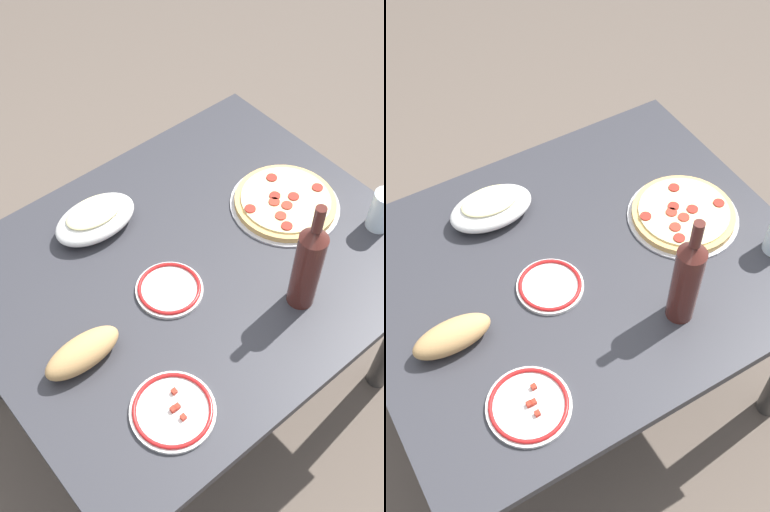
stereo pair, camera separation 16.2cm
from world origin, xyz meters
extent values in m
plane|color=brown|center=(0.00, 0.00, 0.00)|extent=(8.00, 8.00, 0.00)
cube|color=#2D2D33|center=(0.00, 0.00, 0.69)|extent=(1.16, 0.93, 0.03)
cylinder|color=#33302D|center=(-0.52, -0.41, 0.34)|extent=(0.07, 0.07, 0.68)
cylinder|color=#B7B7BC|center=(-0.34, 0.01, 0.71)|extent=(0.31, 0.31, 0.01)
cylinder|color=tan|center=(-0.34, 0.01, 0.72)|extent=(0.29, 0.29, 0.02)
cylinder|color=beige|center=(-0.34, 0.01, 0.74)|extent=(0.26, 0.26, 0.01)
cylinder|color=maroon|center=(-0.44, 0.04, 0.74)|extent=(0.03, 0.03, 0.00)
cylinder|color=maroon|center=(-0.36, 0.02, 0.74)|extent=(0.03, 0.03, 0.00)
cylinder|color=#B22D1E|center=(-0.28, 0.05, 0.74)|extent=(0.03, 0.03, 0.00)
cylinder|color=maroon|center=(-0.23, -0.02, 0.74)|extent=(0.03, 0.03, 0.00)
cylinder|color=#B22D1E|center=(-0.30, 0.00, 0.74)|extent=(0.03, 0.03, 0.00)
cylinder|color=maroon|center=(-0.26, 0.09, 0.74)|extent=(0.03, 0.03, 0.00)
cylinder|color=maroon|center=(-0.32, -0.02, 0.74)|extent=(0.03, 0.03, 0.00)
cylinder|color=maroon|center=(-0.37, -0.07, 0.74)|extent=(0.03, 0.03, 0.00)
cylinder|color=#B22D1E|center=(-0.32, 0.03, 0.74)|extent=(0.03, 0.03, 0.00)
ellipsoid|color=white|center=(0.12, -0.27, 0.74)|extent=(0.24, 0.15, 0.07)
ellipsoid|color=#AD2819|center=(0.12, -0.27, 0.76)|extent=(0.20, 0.12, 0.03)
ellipsoid|color=beige|center=(0.12, -0.27, 0.77)|extent=(0.17, 0.10, 0.02)
cylinder|color=#471E19|center=(-0.14, 0.26, 0.83)|extent=(0.07, 0.07, 0.24)
cone|color=#471E19|center=(-0.14, 0.26, 0.96)|extent=(0.07, 0.07, 0.03)
cylinder|color=#471E19|center=(-0.14, 0.26, 1.01)|extent=(0.03, 0.03, 0.07)
cylinder|color=silver|center=(-0.48, 0.23, 0.77)|extent=(0.07, 0.07, 0.12)
cylinder|color=white|center=(0.10, 0.03, 0.71)|extent=(0.17, 0.17, 0.01)
torus|color=red|center=(0.10, 0.03, 0.72)|extent=(0.16, 0.16, 0.01)
cylinder|color=white|center=(0.30, 0.30, 0.71)|extent=(0.20, 0.20, 0.01)
torus|color=red|center=(0.30, 0.30, 0.72)|extent=(0.18, 0.18, 0.01)
cube|color=#AD2819|center=(0.29, 0.30, 0.73)|extent=(0.01, 0.01, 0.01)
cube|color=#AD2819|center=(0.30, 0.33, 0.73)|extent=(0.01, 0.01, 0.01)
cube|color=#AD2819|center=(0.30, 0.30, 0.73)|extent=(0.01, 0.01, 0.01)
cube|color=#AD2819|center=(0.27, 0.27, 0.73)|extent=(0.01, 0.01, 0.01)
ellipsoid|color=tan|center=(0.38, 0.06, 0.75)|extent=(0.20, 0.08, 0.07)
camera|label=1|loc=(0.65, 0.77, 2.01)|focal=43.38mm
camera|label=2|loc=(0.51, 0.87, 2.01)|focal=43.38mm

